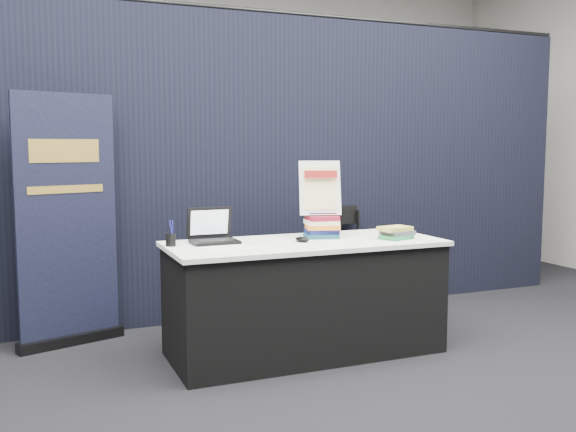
# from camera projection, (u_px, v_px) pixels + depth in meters

# --- Properties ---
(floor) EXTENTS (8.00, 8.00, 0.00)m
(floor) POSITION_uv_depth(u_px,v_px,m) (343.00, 380.00, 3.76)
(floor) COLOR black
(floor) RESTS_ON ground
(wall_back) EXTENTS (8.00, 0.02, 3.50)m
(wall_back) POSITION_uv_depth(u_px,v_px,m) (181.00, 112.00, 7.25)
(wall_back) COLOR #AEABA4
(wall_back) RESTS_ON floor
(drape_partition) EXTENTS (6.00, 0.08, 2.40)m
(drape_partition) POSITION_uv_depth(u_px,v_px,m) (251.00, 167.00, 5.10)
(drape_partition) COLOR black
(drape_partition) RESTS_ON floor
(display_table) EXTENTS (1.80, 0.75, 0.75)m
(display_table) POSITION_uv_depth(u_px,v_px,m) (305.00, 297.00, 4.23)
(display_table) COLOR black
(display_table) RESTS_ON floor
(laptop) EXTENTS (0.29, 0.24, 0.23)m
(laptop) POSITION_uv_depth(u_px,v_px,m) (213.00, 234.00, 4.11)
(laptop) COLOR black
(laptop) RESTS_ON display_table
(mouse) EXTENTS (0.10, 0.12, 0.03)m
(mouse) POSITION_uv_depth(u_px,v_px,m) (302.00, 239.00, 4.16)
(mouse) COLOR black
(mouse) RESTS_ON display_table
(brochure_left) EXTENTS (0.36, 0.28, 0.00)m
(brochure_left) POSITION_uv_depth(u_px,v_px,m) (225.00, 248.00, 3.90)
(brochure_left) COLOR white
(brochure_left) RESTS_ON display_table
(brochure_mid) EXTENTS (0.26, 0.18, 0.00)m
(brochure_mid) POSITION_uv_depth(u_px,v_px,m) (210.00, 248.00, 3.88)
(brochure_mid) COLOR white
(brochure_mid) RESTS_ON display_table
(brochure_right) EXTENTS (0.31, 0.27, 0.00)m
(brochure_right) POSITION_uv_depth(u_px,v_px,m) (234.00, 245.00, 4.02)
(brochure_right) COLOR silver
(brochure_right) RESTS_ON display_table
(pen_cup) EXTENTS (0.07, 0.07, 0.08)m
(pen_cup) POSITION_uv_depth(u_px,v_px,m) (171.00, 240.00, 3.98)
(pen_cup) COLOR black
(pen_cup) RESTS_ON display_table
(book_stack_tall) EXTENTS (0.25, 0.21, 0.15)m
(book_stack_tall) POSITION_uv_depth(u_px,v_px,m) (322.00, 227.00, 4.35)
(book_stack_tall) COLOR #164856
(book_stack_tall) RESTS_ON display_table
(book_stack_short) EXTENTS (0.23, 0.20, 0.08)m
(book_stack_short) POSITION_uv_depth(u_px,v_px,m) (396.00, 233.00, 4.30)
(book_stack_short) COLOR #228345
(book_stack_short) RESTS_ON display_table
(info_sign) EXTENTS (0.30, 0.19, 0.38)m
(info_sign) POSITION_uv_depth(u_px,v_px,m) (320.00, 189.00, 4.35)
(info_sign) COLOR black
(info_sign) RESTS_ON book_stack_tall
(pullup_banner) EXTENTS (0.73, 0.32, 1.73)m
(pullup_banner) POSITION_uv_depth(u_px,v_px,m) (68.00, 235.00, 4.38)
(pullup_banner) COLOR black
(pullup_banner) RESTS_ON floor
(stacking_chair) EXTENTS (0.46, 0.47, 0.87)m
(stacking_chair) POSITION_uv_depth(u_px,v_px,m) (346.00, 256.00, 5.19)
(stacking_chair) COLOR black
(stacking_chair) RESTS_ON floor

